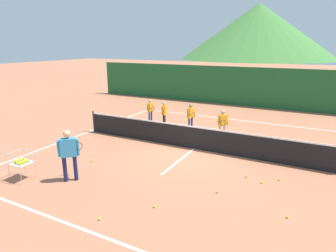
{
  "coord_description": "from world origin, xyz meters",
  "views": [
    {
      "loc": [
        4.31,
        -10.6,
        4.18
      ],
      "look_at": [
        -0.69,
        -1.01,
        1.15
      ],
      "focal_mm": 31.12,
      "sensor_mm": 36.0,
      "label": 1
    }
  ],
  "objects": [
    {
      "name": "tennis_ball_3",
      "position": [
        2.56,
        -1.71,
        0.03
      ],
      "size": [
        0.07,
        0.07,
        0.07
      ],
      "primitive_type": "sphere",
      "color": "yellow",
      "rests_on": "ground"
    },
    {
      "name": "ground_plane",
      "position": [
        0.0,
        0.0,
        0.0
      ],
      "size": [
        120.0,
        120.0,
        0.0
      ],
      "primitive_type": "plane",
      "color": "#A86647"
    },
    {
      "name": "windscreen_fence",
      "position": [
        0.0,
        9.76,
        1.35
      ],
      "size": [
        24.6,
        0.08,
        2.71
      ],
      "primitive_type": "cube",
      "color": "#1E5B2D",
      "rests_on": "ground"
    },
    {
      "name": "ball_cart",
      "position": [
        -3.81,
        -5.14,
        0.59
      ],
      "size": [
        0.58,
        0.58,
        0.9
      ],
      "color": "#B7B7BC",
      "rests_on": "ground"
    },
    {
      "name": "tennis_ball_1",
      "position": [
        0.82,
        -4.67,
        0.03
      ],
      "size": [
        0.07,
        0.07,
        0.07
      ],
      "primitive_type": "sphere",
      "color": "yellow",
      "rests_on": "ground"
    },
    {
      "name": "tennis_ball_8",
      "position": [
        2.05,
        -3.14,
        0.03
      ],
      "size": [
        0.07,
        0.07,
        0.07
      ],
      "primitive_type": "sphere",
      "color": "yellow",
      "rests_on": "ground"
    },
    {
      "name": "tennis_ball_6",
      "position": [
        3.55,
        -1.46,
        0.03
      ],
      "size": [
        0.07,
        0.07,
        0.07
      ],
      "primitive_type": "sphere",
      "color": "yellow",
      "rests_on": "ground"
    },
    {
      "name": "line_service_center",
      "position": [
        0.0,
        0.0,
        0.0
      ],
      "size": [
        0.08,
        5.64,
        0.01
      ],
      "primitive_type": "cube",
      "color": "white",
      "rests_on": "ground"
    },
    {
      "name": "student_3",
      "position": [
        0.64,
        1.76,
        0.82
      ],
      "size": [
        0.46,
        0.73,
        1.37
      ],
      "color": "silver",
      "rests_on": "ground"
    },
    {
      "name": "hill_0",
      "position": [
        -13.62,
        80.2,
        7.83
      ],
      "size": [
        44.3,
        44.3,
        15.65
      ],
      "primitive_type": "cone",
      "color": "#427A38",
      "rests_on": "ground"
    },
    {
      "name": "student_2",
      "position": [
        -1.22,
        2.48,
        0.81
      ],
      "size": [
        0.42,
        0.68,
        1.34
      ],
      "color": "navy",
      "rests_on": "ground"
    },
    {
      "name": "student_0",
      "position": [
        -3.81,
        2.87,
        0.77
      ],
      "size": [
        0.41,
        0.61,
        1.29
      ],
      "color": "navy",
      "rests_on": "ground"
    },
    {
      "name": "tennis_ball_7",
      "position": [
        4.01,
        -3.56,
        0.03
      ],
      "size": [
        0.07,
        0.07,
        0.07
      ],
      "primitive_type": "sphere",
      "color": "yellow",
      "rests_on": "ground"
    },
    {
      "name": "instructor",
      "position": [
        -2.35,
        -4.5,
        1.01
      ],
      "size": [
        0.62,
        0.79,
        1.67
      ],
      "color": "#191E4C",
      "rests_on": "ground"
    },
    {
      "name": "line_sideline_west",
      "position": [
        -5.59,
        0.0,
        0.0
      ],
      "size": [
        0.08,
        11.88,
        0.01
      ],
      "primitive_type": "cube",
      "color": "white",
      "rests_on": "ground"
    },
    {
      "name": "line_baseline_far",
      "position": [
        0.0,
        5.6,
        0.0
      ],
      "size": [
        11.18,
        0.08,
        0.01
      ],
      "primitive_type": "cube",
      "color": "white",
      "rests_on": "ground"
    },
    {
      "name": "line_baseline_near",
      "position": [
        0.0,
        -6.28,
        0.0
      ],
      "size": [
        11.18,
        0.08,
        0.01
      ],
      "primitive_type": "cube",
      "color": "white",
      "rests_on": "ground"
    },
    {
      "name": "tennis_net",
      "position": [
        0.0,
        0.0,
        0.5
      ],
      "size": [
        10.78,
        0.08,
        1.05
      ],
      "color": "#333338",
      "rests_on": "ground"
    },
    {
      "name": "student_1",
      "position": [
        -2.72,
        2.46,
        0.8
      ],
      "size": [
        0.31,
        0.55,
        1.34
      ],
      "color": "black",
      "rests_on": "ground"
    },
    {
      "name": "tennis_ball_4",
      "position": [
        -2.83,
        -3.0,
        0.03
      ],
      "size": [
        0.07,
        0.07,
        0.07
      ],
      "primitive_type": "sphere",
      "color": "yellow",
      "rests_on": "ground"
    },
    {
      "name": "tennis_ball_0",
      "position": [
        3.09,
        -1.9,
        0.03
      ],
      "size": [
        0.07,
        0.07,
        0.07
      ],
      "primitive_type": "sphere",
      "color": "yellow",
      "rests_on": "ground"
    },
    {
      "name": "tennis_ball_5",
      "position": [
        -0.1,
        -5.8,
        0.03
      ],
      "size": [
        0.07,
        0.07,
        0.07
      ],
      "primitive_type": "sphere",
      "color": "yellow",
      "rests_on": "ground"
    }
  ]
}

